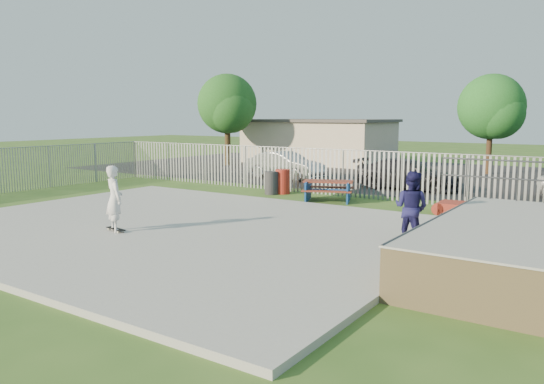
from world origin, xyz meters
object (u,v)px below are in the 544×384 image
Objects in this scene: skater_navy at (411,208)px; skater_white at (114,198)px; trash_bin_grey at (272,183)px; car_silver at (285,165)px; funbox at (473,210)px; car_dark at (407,174)px; trash_bin_red at (283,182)px; picnic_table at (328,191)px; tree_left at (227,104)px; tree_mid at (491,107)px.

skater_white is (-7.51, -3.25, 0.00)m from skater_navy.
trash_bin_grey is 0.23× the size of car_silver.
funbox is 6.70m from car_dark.
car_dark is 2.58× the size of skater_navy.
skater_white reaches higher than trash_bin_grey.
trash_bin_grey is at bearing 174.86° from funbox.
trash_bin_red is 0.24× the size of car_silver.
car_silver is 14.84m from skater_white.
car_silver is (-5.49, 5.35, 0.34)m from picnic_table.
trash_bin_grey is at bearing -147.67° from car_silver.
trash_bin_grey reaches higher than picnic_table.
skater_navy is (18.82, -15.92, -3.16)m from tree_left.
trash_bin_red is 0.17× the size of tree_left.
tree_mid is 24.03m from skater_white.
picnic_table is at bearing -5.39° from trash_bin_grey.
trash_bin_grey is at bearing 152.39° from picnic_table.
trash_bin_red is 10.43m from skater_navy.
car_silver is 0.92× the size of car_dark.
trash_bin_red is 0.18× the size of tree_mid.
trash_bin_red is at bearing 133.33° from car_dark.
funbox is at bearing -110.27° from car_silver.
tree_left is (-10.69, 9.41, 3.71)m from trash_bin_red.
funbox is 1.15× the size of skater_white.
car_silver is 0.71× the size of tree_left.
car_silver is 6.97m from car_dark.
picnic_table is 8.04m from skater_navy.
trash_bin_grey is 0.54× the size of skater_white.
skater_navy is at bearing -129.68° from car_silver.
tree_mid reaches higher than skater_navy.
funbox is at bearing -144.42° from car_dark.
picnic_table is 5.69m from funbox.
tree_left is 22.48m from skater_white.
car_dark is (-4.21, 5.19, 0.51)m from funbox.
tree_mid is 20.40m from skater_navy.
skater_navy is (2.40, -20.06, -2.86)m from tree_mid.
tree_mid is (8.58, 8.88, 3.19)m from car_silver.
picnic_table is 2.41× the size of trash_bin_grey.
picnic_table is at bearing -102.28° from tree_mid.
trash_bin_grey is (-8.65, 0.40, 0.29)m from funbox.
funbox is 8.37m from trash_bin_red.
tree_left is at bearing 136.57° from trash_bin_grey.
funbox is 8.66m from trash_bin_grey.
skater_white is (-7.70, -8.95, 0.88)m from funbox.
skater_navy is (4.02, -10.89, 0.37)m from car_dark.
picnic_table is at bearing 176.28° from funbox.
skater_navy is 1.00× the size of skater_white.
skater_white reaches higher than car_dark.
trash_bin_grey reaches higher than funbox.
skater_navy is at bearing -40.22° from tree_left.
skater_white is (-2.01, -9.08, 0.67)m from picnic_table.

